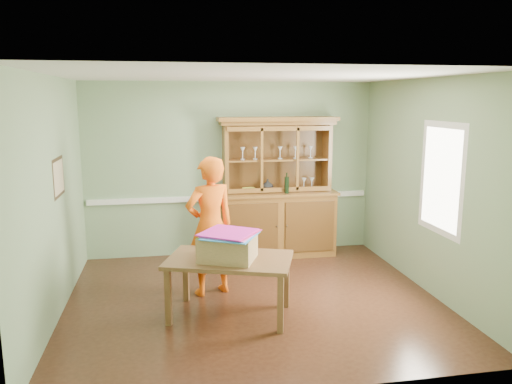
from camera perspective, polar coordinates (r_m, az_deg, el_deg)
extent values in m
plane|color=#4A2818|center=(6.29, -0.29, -12.24)|extent=(4.50, 4.50, 0.00)
plane|color=white|center=(5.80, -0.31, 13.17)|extent=(4.50, 4.50, 0.00)
plane|color=gray|center=(7.85, -2.84, 2.61)|extent=(4.50, 0.00, 4.50)
plane|color=gray|center=(5.94, -22.20, -0.77)|extent=(0.00, 4.00, 4.00)
plane|color=gray|center=(6.66, 19.14, 0.59)|extent=(0.00, 4.00, 4.00)
plane|color=gray|center=(3.99, 4.72, -5.31)|extent=(4.50, 0.00, 4.50)
cube|color=white|center=(7.90, -2.79, -0.65)|extent=(4.41, 0.05, 0.08)
cube|color=#362715|center=(6.19, -21.60, 1.59)|extent=(0.03, 0.60, 0.46)
cube|color=beige|center=(6.19, -21.54, 1.59)|extent=(0.01, 0.52, 0.38)
cube|color=white|center=(6.37, 20.38, 1.45)|extent=(0.03, 0.96, 1.36)
cube|color=white|center=(6.37, 20.33, 1.45)|extent=(0.01, 0.80, 1.20)
cube|color=brown|center=(7.87, 2.48, -3.74)|extent=(1.77, 0.54, 0.98)
cube|color=brown|center=(7.75, 2.53, -0.10)|extent=(1.83, 0.60, 0.04)
cube|color=brown|center=(7.92, 2.14, 4.05)|extent=(1.67, 0.04, 1.03)
cube|color=brown|center=(7.62, -3.51, 3.78)|extent=(0.06, 0.37, 1.03)
cube|color=brown|center=(7.98, 8.07, 3.99)|extent=(0.06, 0.37, 1.03)
cube|color=brown|center=(7.72, 2.44, 7.93)|extent=(1.77, 0.43, 0.06)
cube|color=brown|center=(7.69, 2.48, 8.36)|extent=(1.84, 0.47, 0.06)
cube|color=brown|center=(7.76, 2.41, 3.73)|extent=(1.55, 0.32, 0.02)
imported|color=#B2B2B7|center=(7.79, 1.33, 0.81)|extent=(0.18, 0.18, 0.19)
imported|color=yellow|center=(7.75, -0.81, 0.25)|extent=(0.21, 0.21, 0.05)
cylinder|color=black|center=(7.59, 3.53, 1.01)|extent=(0.07, 0.07, 0.31)
cube|color=brown|center=(5.65, -3.05, -7.76)|extent=(1.56, 1.22, 0.05)
cube|color=brown|center=(5.61, -10.00, -11.76)|extent=(0.08, 0.08, 0.64)
cube|color=brown|center=(6.21, -8.00, -9.45)|extent=(0.08, 0.08, 0.64)
cube|color=brown|center=(5.37, 2.81, -12.67)|extent=(0.08, 0.08, 0.64)
cube|color=brown|center=(5.99, 3.48, -10.13)|extent=(0.08, 0.08, 0.64)
cube|color=tan|center=(5.55, -3.26, -6.37)|extent=(0.72, 0.66, 0.27)
cube|color=green|center=(5.49, -3.06, -5.03)|extent=(0.73, 0.73, 0.01)
cube|color=#3090E6|center=(5.49, -3.07, -4.94)|extent=(0.73, 0.73, 0.01)
cube|color=#DF69CC|center=(5.48, -3.07, -4.85)|extent=(0.73, 0.73, 0.01)
cube|color=#C91E71|center=(5.48, -3.07, -4.76)|extent=(0.73, 0.73, 0.01)
cube|color=#E422B2|center=(5.48, -3.07, -4.67)|extent=(0.73, 0.73, 0.01)
imported|color=#FF6310|center=(6.26, -5.28, -3.92)|extent=(0.74, 0.61, 1.75)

